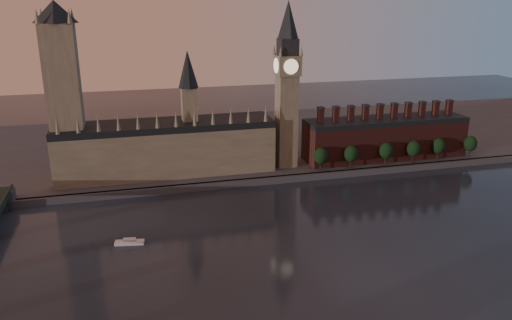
# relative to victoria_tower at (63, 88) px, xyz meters

# --- Properties ---
(ground) EXTENTS (900.00, 900.00, 0.00)m
(ground) POSITION_rel_victoria_tower_xyz_m (120.00, -115.00, -59.09)
(ground) COLOR black
(ground) RESTS_ON ground
(north_bank) EXTENTS (900.00, 182.00, 4.00)m
(north_bank) POSITION_rel_victoria_tower_xyz_m (120.00, 63.04, -57.09)
(north_bank) COLOR #424247
(north_bank) RESTS_ON ground
(palace_of_westminster) EXTENTS (130.00, 30.30, 74.00)m
(palace_of_westminster) POSITION_rel_victoria_tower_xyz_m (55.59, -0.09, -37.46)
(palace_of_westminster) COLOR gray
(palace_of_westminster) RESTS_ON north_bank
(victoria_tower) EXTENTS (24.00, 24.00, 108.00)m
(victoria_tower) POSITION_rel_victoria_tower_xyz_m (0.00, 0.00, 0.00)
(victoria_tower) COLOR gray
(victoria_tower) RESTS_ON north_bank
(big_ben) EXTENTS (15.00, 15.00, 107.00)m
(big_ben) POSITION_rel_victoria_tower_xyz_m (130.00, -5.00, -2.26)
(big_ben) COLOR gray
(big_ben) RESTS_ON north_bank
(chimney_block) EXTENTS (110.00, 25.00, 37.00)m
(chimney_block) POSITION_rel_victoria_tower_xyz_m (200.00, -5.00, -41.27)
(chimney_block) COLOR #4B1F1C
(chimney_block) RESTS_ON north_bank
(embankment_tree_0) EXTENTS (8.60, 8.60, 14.88)m
(embankment_tree_0) POSITION_rel_victoria_tower_xyz_m (147.87, -20.51, -45.62)
(embankment_tree_0) COLOR black
(embankment_tree_0) RESTS_ON north_bank
(embankment_tree_1) EXTENTS (8.60, 8.60, 14.88)m
(embankment_tree_1) POSITION_rel_victoria_tower_xyz_m (167.84, -21.40, -45.62)
(embankment_tree_1) COLOR black
(embankment_tree_1) RESTS_ON north_bank
(embankment_tree_2) EXTENTS (8.60, 8.60, 14.88)m
(embankment_tree_2) POSITION_rel_victoria_tower_xyz_m (192.68, -20.56, -45.62)
(embankment_tree_2) COLOR black
(embankment_tree_2) RESTS_ON north_bank
(embankment_tree_3) EXTENTS (8.60, 8.60, 14.88)m
(embankment_tree_3) POSITION_rel_victoria_tower_xyz_m (212.09, -21.28, -45.62)
(embankment_tree_3) COLOR black
(embankment_tree_3) RESTS_ON north_bank
(embankment_tree_4) EXTENTS (8.60, 8.60, 14.88)m
(embankment_tree_4) POSITION_rel_victoria_tower_xyz_m (231.68, -19.78, -45.62)
(embankment_tree_4) COLOR black
(embankment_tree_4) RESTS_ON north_bank
(embankment_tree_5) EXTENTS (8.60, 8.60, 14.88)m
(embankment_tree_5) POSITION_rel_victoria_tower_xyz_m (256.10, -19.94, -45.62)
(embankment_tree_5) COLOR black
(embankment_tree_5) RESTS_ON north_bank
(river_boat) EXTENTS (13.50, 5.87, 2.61)m
(river_boat) POSITION_rel_victoria_tower_xyz_m (30.01, -84.19, -58.09)
(river_boat) COLOR silver
(river_boat) RESTS_ON ground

